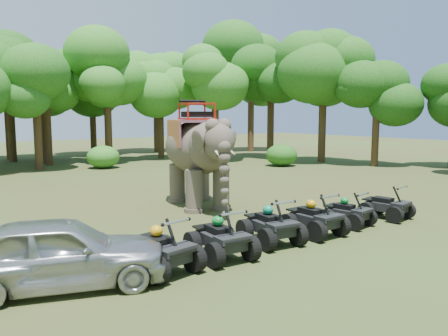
% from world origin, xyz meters
% --- Properties ---
extents(ground, '(110.00, 110.00, 0.00)m').
position_xyz_m(ground, '(0.00, 0.00, 0.00)').
color(ground, '#47381E').
rests_on(ground, ground).
extents(elephant, '(3.33, 5.45, 4.26)m').
position_xyz_m(elephant, '(0.88, 4.14, 2.13)').
color(elephant, '#4B3F37').
rests_on(elephant, ground).
extents(parked_car, '(4.90, 3.25, 1.55)m').
position_xyz_m(parked_car, '(-6.17, -1.21, 0.77)').
color(parked_car, '#B1B3B8').
rests_on(parked_car, ground).
extents(atv_0, '(1.59, 2.00, 1.35)m').
position_xyz_m(atv_0, '(-3.97, -1.64, 0.67)').
color(atv_0, black).
rests_on(atv_0, ground).
extents(atv_1, '(1.46, 1.90, 1.33)m').
position_xyz_m(atv_1, '(-2.25, -1.69, 0.67)').
color(atv_1, black).
rests_on(atv_1, ground).
extents(atv_2, '(1.55, 1.97, 1.34)m').
position_xyz_m(atv_2, '(-0.33, -1.50, 0.67)').
color(atv_2, black).
rests_on(atv_2, ground).
extents(atv_3, '(1.32, 1.80, 1.33)m').
position_xyz_m(atv_3, '(1.36, -1.65, 0.66)').
color(atv_3, black).
rests_on(atv_3, ground).
extents(atv_4, '(1.36, 1.72, 1.16)m').
position_xyz_m(atv_4, '(3.12, -1.55, 0.58)').
color(atv_4, black).
rests_on(atv_4, ground).
extents(atv_5, '(1.40, 1.78, 1.21)m').
position_xyz_m(atv_5, '(5.06, -1.73, 0.61)').
color(atv_5, black).
rests_on(atv_5, ground).
extents(tree_0, '(4.76, 4.76, 6.80)m').
position_xyz_m(tree_0, '(0.00, 22.77, 3.40)').
color(tree_0, '#195114').
rests_on(tree_0, ground).
extents(tree_1, '(6.09, 6.09, 8.70)m').
position_xyz_m(tree_1, '(4.21, 21.79, 4.35)').
color(tree_1, '#195114').
rests_on(tree_1, ground).
extents(tree_2, '(5.14, 5.14, 7.35)m').
position_xyz_m(tree_2, '(9.07, 22.37, 3.67)').
color(tree_2, '#195114').
rests_on(tree_2, ground).
extents(tree_3, '(6.14, 6.14, 8.77)m').
position_xyz_m(tree_3, '(11.12, 17.30, 4.38)').
color(tree_3, '#195114').
rests_on(tree_3, ground).
extents(tree_4, '(6.42, 6.42, 9.17)m').
position_xyz_m(tree_4, '(16.78, 17.11, 4.59)').
color(tree_4, '#195114').
rests_on(tree_4, ground).
extents(tree_5, '(6.47, 6.47, 9.24)m').
position_xyz_m(tree_5, '(17.73, 12.24, 4.62)').
color(tree_5, '#195114').
rests_on(tree_5, ground).
extents(tree_6, '(4.71, 4.71, 6.73)m').
position_xyz_m(tree_6, '(18.56, 8.03, 3.36)').
color(tree_6, '#195114').
rests_on(tree_6, ground).
extents(tree_30, '(5.10, 5.10, 7.28)m').
position_xyz_m(tree_30, '(-1.34, 20.17, 3.64)').
color(tree_30, '#195114').
rests_on(tree_30, ground).
extents(tree_32, '(6.20, 6.20, 8.85)m').
position_xyz_m(tree_32, '(-1.51, 28.74, 4.43)').
color(tree_32, '#195114').
rests_on(tree_32, ground).
extents(tree_33, '(5.70, 5.70, 8.15)m').
position_xyz_m(tree_33, '(5.37, 28.26, 4.07)').
color(tree_33, '#195114').
rests_on(tree_33, ground).
extents(tree_35, '(6.34, 6.34, 9.05)m').
position_xyz_m(tree_35, '(-1.66, 26.86, 4.53)').
color(tree_35, '#195114').
rests_on(tree_35, ground).
extents(tree_36, '(5.52, 5.52, 7.89)m').
position_xyz_m(tree_36, '(0.77, 28.14, 3.95)').
color(tree_36, '#195114').
rests_on(tree_36, ground).
extents(tree_37, '(5.32, 5.32, 7.59)m').
position_xyz_m(tree_37, '(0.13, 24.07, 3.80)').
color(tree_37, '#195114').
rests_on(tree_37, ground).
extents(tree_38, '(7.08, 7.08, 10.12)m').
position_xyz_m(tree_38, '(11.74, 28.13, 5.06)').
color(tree_38, '#195114').
rests_on(tree_38, ground).
extents(tree_39, '(7.58, 7.58, 10.83)m').
position_xyz_m(tree_39, '(19.76, 23.26, 5.42)').
color(tree_39, '#195114').
rests_on(tree_39, ground).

